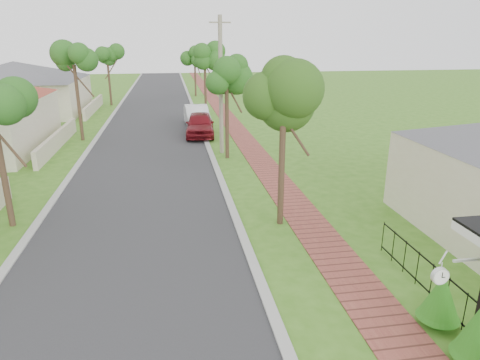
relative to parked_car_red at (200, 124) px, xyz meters
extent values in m
plane|color=#386C19|center=(-0.40, -22.03, -0.81)|extent=(160.00, 160.00, 0.00)
cube|color=#28282B|center=(-3.40, -2.03, -0.81)|extent=(7.00, 120.00, 0.02)
cube|color=#9E9E99|center=(0.25, -2.03, -0.81)|extent=(0.30, 120.00, 0.10)
cube|color=#9E9E99|center=(-7.05, -2.03, -0.81)|extent=(0.30, 120.00, 0.10)
cube|color=brown|center=(2.85, -2.03, -0.81)|extent=(1.50, 120.00, 0.03)
cube|color=black|center=(4.15, -23.03, -0.69)|extent=(0.48, 0.48, 0.24)
cube|color=black|center=(4.50, -22.03, 0.14)|extent=(0.03, 8.00, 0.03)
cube|color=black|center=(4.50, -22.03, -0.66)|extent=(0.03, 8.00, 0.03)
cylinder|color=black|center=(4.50, -22.03, -0.31)|extent=(0.02, 0.02, 1.00)
cylinder|color=black|center=(4.50, -21.36, -0.31)|extent=(0.02, 0.02, 1.00)
cylinder|color=black|center=(4.50, -20.70, -0.31)|extent=(0.02, 0.02, 1.00)
cylinder|color=black|center=(4.50, -20.03, -0.31)|extent=(0.02, 0.02, 1.00)
cylinder|color=black|center=(4.50, -19.36, -0.31)|extent=(0.02, 0.02, 1.00)
cylinder|color=black|center=(4.50, -18.70, -0.31)|extent=(0.02, 0.02, 1.00)
cylinder|color=black|center=(4.50, -18.03, -0.31)|extent=(0.02, 0.02, 1.00)
cylinder|color=#382619|center=(1.10, -6.03, 1.47)|extent=(0.22, 0.22, 4.55)
sphere|color=#165419|center=(1.10, -6.03, 3.87)|extent=(1.70, 1.70, 1.70)
cylinder|color=#382619|center=(1.10, 7.97, 1.64)|extent=(0.22, 0.22, 4.90)
sphere|color=#165419|center=(1.10, 7.97, 4.23)|extent=(1.70, 1.70, 1.70)
cylinder|color=#382619|center=(1.10, 21.97, 1.29)|extent=(0.22, 0.22, 4.20)
sphere|color=#165419|center=(1.10, 21.97, 3.51)|extent=(1.70, 1.70, 1.70)
cylinder|color=#382619|center=(-7.90, -14.03, 1.12)|extent=(0.22, 0.22, 3.85)
cylinder|color=#382619|center=(-7.90, -0.03, 1.64)|extent=(0.22, 0.22, 4.90)
sphere|color=#165419|center=(-7.90, -0.03, 4.23)|extent=(1.70, 1.70, 1.70)
cylinder|color=#382619|center=(-7.90, 15.97, 1.47)|extent=(0.22, 0.22, 4.55)
sphere|color=#165419|center=(-7.90, 15.97, 3.87)|extent=(1.70, 1.70, 1.70)
sphere|color=#286A15|center=(4.05, -23.09, -0.46)|extent=(0.82, 0.82, 0.82)
sphere|color=#286A15|center=(4.05, -21.74, -0.51)|extent=(0.77, 0.77, 0.77)
cone|color=#286A15|center=(4.05, -21.74, 0.02)|extent=(0.87, 0.87, 1.07)
cube|color=#BFB299|center=(-9.00, -2.03, -0.31)|extent=(0.25, 10.00, 1.00)
cube|color=beige|center=(-15.40, 11.97, 0.69)|extent=(11.00, 10.00, 3.00)
pyramid|color=#4C4C51|center=(-15.40, 11.97, 2.99)|extent=(15.56, 15.56, 1.60)
cube|color=#BFB299|center=(-9.00, 11.97, -0.31)|extent=(0.25, 10.00, 1.00)
imported|color=maroon|center=(0.00, 0.00, 0.00)|extent=(2.28, 4.87, 1.61)
imported|color=silver|center=(0.00, 3.35, 0.00)|extent=(1.88, 4.94, 1.61)
cylinder|color=#382619|center=(1.80, -15.42, 1.44)|extent=(0.22, 0.22, 4.50)
sphere|color=#2F5619|center=(1.80, -15.42, 3.82)|extent=(2.24, 2.24, 2.24)
cylinder|color=gray|center=(0.93, -4.84, 3.06)|extent=(0.24, 0.24, 7.73)
cube|color=gray|center=(0.93, -4.84, 6.52)|extent=(1.20, 0.08, 0.08)
cube|color=silver|center=(3.80, -22.63, 1.43)|extent=(0.62, 0.05, 0.05)
cylinder|color=silver|center=(3.25, -22.63, 1.29)|extent=(0.02, 0.02, 0.26)
cylinder|color=silver|center=(3.25, -22.63, 1.11)|extent=(0.37, 0.10, 0.37)
cylinder|color=white|center=(3.25, -22.69, 1.11)|extent=(0.32, 0.01, 0.32)
cylinder|color=white|center=(3.25, -22.58, 1.11)|extent=(0.32, 0.01, 0.32)
cube|color=black|center=(3.25, -22.70, 1.17)|extent=(0.01, 0.01, 0.12)
cube|color=black|center=(3.29, -22.70, 1.11)|extent=(0.08, 0.01, 0.02)
camera|label=1|loc=(-2.00, -29.50, 5.71)|focal=32.00mm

